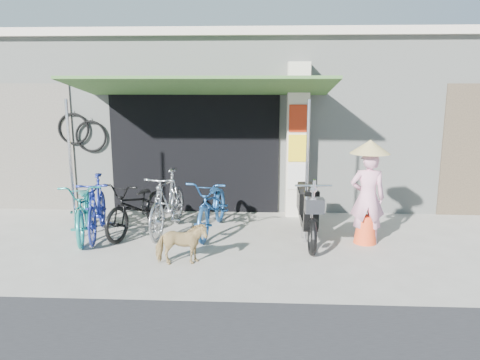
{
  "coord_description": "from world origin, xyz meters",
  "views": [
    {
      "loc": [
        0.19,
        -6.73,
        2.62
      ],
      "look_at": [
        -0.2,
        1.0,
        1.0
      ],
      "focal_mm": 35.0,
      "sensor_mm": 36.0,
      "label": 1
    }
  ],
  "objects_px": {
    "bike_blue": "(97,207)",
    "moped": "(308,211)",
    "bike_silver": "(167,202)",
    "street_dog": "(181,244)",
    "bike_black": "(138,206)",
    "nun": "(368,193)",
    "bike_teal": "(85,208)",
    "bike_navy": "(213,205)"
  },
  "relations": [
    {
      "from": "bike_blue",
      "to": "moped",
      "type": "xyz_separation_m",
      "value": [
        3.6,
        0.03,
        -0.02
      ]
    },
    {
      "from": "bike_silver",
      "to": "street_dog",
      "type": "distance_m",
      "value": 1.58
    },
    {
      "from": "bike_black",
      "to": "bike_silver",
      "type": "relative_size",
      "value": 1.0
    },
    {
      "from": "bike_silver",
      "to": "street_dog",
      "type": "xyz_separation_m",
      "value": [
        0.5,
        -1.48,
        -0.24
      ]
    },
    {
      "from": "bike_blue",
      "to": "street_dog",
      "type": "distance_m",
      "value": 2.06
    },
    {
      "from": "moped",
      "to": "bike_blue",
      "type": "bearing_deg",
      "value": 179.82
    },
    {
      "from": "bike_black",
      "to": "nun",
      "type": "xyz_separation_m",
      "value": [
        3.91,
        -0.34,
        0.37
      ]
    },
    {
      "from": "bike_teal",
      "to": "bike_blue",
      "type": "relative_size",
      "value": 1.08
    },
    {
      "from": "bike_teal",
      "to": "moped",
      "type": "relative_size",
      "value": 0.97
    },
    {
      "from": "bike_navy",
      "to": "street_dog",
      "type": "distance_m",
      "value": 1.58
    },
    {
      "from": "street_dog",
      "to": "moped",
      "type": "relative_size",
      "value": 0.38
    },
    {
      "from": "bike_teal",
      "to": "bike_navy",
      "type": "relative_size",
      "value": 1.0
    },
    {
      "from": "bike_teal",
      "to": "moped",
      "type": "bearing_deg",
      "value": -14.73
    },
    {
      "from": "bike_teal",
      "to": "bike_silver",
      "type": "height_order",
      "value": "bike_silver"
    },
    {
      "from": "bike_navy",
      "to": "nun",
      "type": "bearing_deg",
      "value": -2.58
    },
    {
      "from": "bike_black",
      "to": "street_dog",
      "type": "distance_m",
      "value": 1.77
    },
    {
      "from": "bike_black",
      "to": "moped",
      "type": "xyz_separation_m",
      "value": [
        2.96,
        -0.21,
        0.02
      ]
    },
    {
      "from": "moped",
      "to": "bike_silver",
      "type": "bearing_deg",
      "value": 173.41
    },
    {
      "from": "bike_silver",
      "to": "moped",
      "type": "xyz_separation_m",
      "value": [
        2.43,
        -0.26,
        -0.05
      ]
    },
    {
      "from": "bike_blue",
      "to": "bike_silver",
      "type": "height_order",
      "value": "bike_silver"
    },
    {
      "from": "bike_teal",
      "to": "street_dog",
      "type": "height_order",
      "value": "bike_teal"
    },
    {
      "from": "bike_teal",
      "to": "street_dog",
      "type": "bearing_deg",
      "value": -47.74
    },
    {
      "from": "bike_blue",
      "to": "bike_silver",
      "type": "xyz_separation_m",
      "value": [
        1.17,
        0.28,
        0.03
      ]
    },
    {
      "from": "bike_navy",
      "to": "bike_silver",
      "type": "bearing_deg",
      "value": -168.87
    },
    {
      "from": "bike_blue",
      "to": "street_dog",
      "type": "xyz_separation_m",
      "value": [
        1.66,
        -1.2,
        -0.21
      ]
    },
    {
      "from": "bike_silver",
      "to": "bike_navy",
      "type": "height_order",
      "value": "bike_silver"
    },
    {
      "from": "bike_teal",
      "to": "bike_navy",
      "type": "distance_m",
      "value": 2.2
    },
    {
      "from": "bike_blue",
      "to": "nun",
      "type": "xyz_separation_m",
      "value": [
        4.55,
        -0.1,
        0.33
      ]
    },
    {
      "from": "bike_black",
      "to": "street_dog",
      "type": "height_order",
      "value": "bike_black"
    },
    {
      "from": "bike_navy",
      "to": "street_dog",
      "type": "bearing_deg",
      "value": -93.91
    },
    {
      "from": "bike_silver",
      "to": "moped",
      "type": "height_order",
      "value": "bike_silver"
    },
    {
      "from": "bike_teal",
      "to": "moped",
      "type": "xyz_separation_m",
      "value": [
        3.81,
        0.03,
        0.01
      ]
    },
    {
      "from": "moped",
      "to": "bike_teal",
      "type": "bearing_deg",
      "value": 179.92
    },
    {
      "from": "bike_silver",
      "to": "street_dog",
      "type": "relative_size",
      "value": 2.46
    },
    {
      "from": "street_dog",
      "to": "moped",
      "type": "height_order",
      "value": "moped"
    },
    {
      "from": "bike_silver",
      "to": "nun",
      "type": "bearing_deg",
      "value": 0.53
    },
    {
      "from": "bike_navy",
      "to": "nun",
      "type": "height_order",
      "value": "nun"
    },
    {
      "from": "bike_black",
      "to": "bike_teal",
      "type": "bearing_deg",
      "value": -146.37
    },
    {
      "from": "street_dog",
      "to": "moped",
      "type": "xyz_separation_m",
      "value": [
        1.94,
        1.23,
        0.19
      ]
    },
    {
      "from": "bike_navy",
      "to": "moped",
      "type": "distance_m",
      "value": 1.67
    },
    {
      "from": "bike_blue",
      "to": "street_dog",
      "type": "height_order",
      "value": "bike_blue"
    },
    {
      "from": "bike_black",
      "to": "street_dog",
      "type": "bearing_deg",
      "value": -37.25
    }
  ]
}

